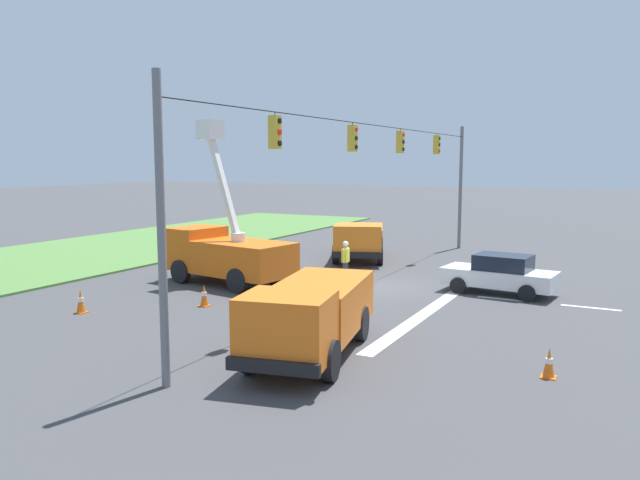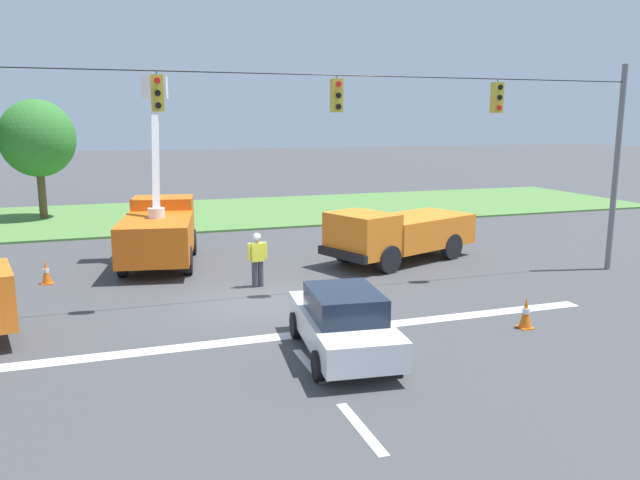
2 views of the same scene
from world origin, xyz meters
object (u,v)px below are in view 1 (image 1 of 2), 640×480
object	(u,v)px
utility_truck_bucket_lift	(225,251)
traffic_cone_mid_right	(549,363)
traffic_cone_mid_left	(517,264)
traffic_cone_foreground_left	(81,301)
sedan_white	(500,274)
utility_truck_support_far	(311,313)
road_worker	(345,259)
traffic_cone_near_bucket	(204,295)
utility_truck_support_near	(359,239)

from	to	relation	value
utility_truck_bucket_lift	traffic_cone_mid_right	world-z (taller)	utility_truck_bucket_lift
utility_truck_bucket_lift	traffic_cone_mid_left	xyz separation A→B (m)	(8.39, -10.58, -0.98)
traffic_cone_foreground_left	traffic_cone_mid_right	distance (m)	15.19
sedan_white	traffic_cone_mid_left	distance (m)	5.17
utility_truck_bucket_lift	utility_truck_support_far	world-z (taller)	utility_truck_bucket_lift
utility_truck_support_far	traffic_cone_mid_left	bearing A→B (deg)	-9.83
road_worker	traffic_cone_near_bucket	xyz separation A→B (m)	(-6.52, 2.57, -0.61)
road_worker	traffic_cone_foreground_left	xyz separation A→B (m)	(-9.27, 5.72, -0.59)
sedan_white	road_worker	distance (m)	6.48
road_worker	traffic_cone_mid_left	bearing A→B (deg)	-47.65
sedan_white	road_worker	xyz separation A→B (m)	(-0.52, 6.46, 0.21)
traffic_cone_foreground_left	traffic_cone_mid_right	xyz separation A→B (m)	(0.55, -15.18, -0.04)
utility_truck_support_far	road_worker	xyz separation A→B (m)	(9.82, 3.54, -0.17)
utility_truck_bucket_lift	road_worker	size ratio (longest dim) A/B	3.90
sedan_white	traffic_cone_foreground_left	xyz separation A→B (m)	(-9.79, 12.17, -0.38)
sedan_white	traffic_cone_foreground_left	distance (m)	15.63
utility_truck_bucket_lift	traffic_cone_foreground_left	xyz separation A→B (m)	(-6.55, 1.36, -0.99)
utility_truck_support_far	road_worker	bearing A→B (deg)	19.82
traffic_cone_foreground_left	traffic_cone_mid_left	size ratio (longest dim) A/B	0.99
traffic_cone_mid_right	traffic_cone_near_bucket	world-z (taller)	traffic_cone_near_bucket
utility_truck_support_far	traffic_cone_mid_left	distance (m)	15.74
utility_truck_bucket_lift	sedan_white	world-z (taller)	utility_truck_bucket_lift
utility_truck_support_near	traffic_cone_mid_left	xyz separation A→B (m)	(-0.26, -8.18, -0.70)
utility_truck_support_near	utility_truck_support_far	distance (m)	16.68
utility_truck_support_near	traffic_cone_foreground_left	bearing A→B (deg)	166.11
traffic_cone_foreground_left	traffic_cone_mid_left	bearing A→B (deg)	-38.63
traffic_cone_foreground_left	traffic_cone_mid_right	size ratio (longest dim) A/B	1.10
traffic_cone_foreground_left	traffic_cone_near_bucket	size ratio (longest dim) A/B	1.04
sedan_white	traffic_cone_near_bucket	xyz separation A→B (m)	(-7.04, 9.02, -0.40)
traffic_cone_mid_left	traffic_cone_near_bucket	distance (m)	15.03
utility_truck_support_far	sedan_white	distance (m)	10.75
utility_truck_support_near	traffic_cone_foreground_left	xyz separation A→B (m)	(-15.20, 3.76, -0.70)
traffic_cone_mid_left	traffic_cone_near_bucket	bearing A→B (deg)	144.22
road_worker	traffic_cone_mid_right	distance (m)	12.88
utility_truck_support_far	traffic_cone_mid_right	distance (m)	6.08
utility_truck_bucket_lift	sedan_white	distance (m)	11.30
traffic_cone_mid_right	utility_truck_support_far	bearing A→B (deg)	100.54
utility_truck_support_far	sedan_white	xyz separation A→B (m)	(10.34, -2.92, -0.38)
utility_truck_support_near	road_worker	xyz separation A→B (m)	(-5.93, -1.96, -0.11)
sedan_white	utility_truck_support_far	bearing A→B (deg)	164.24
traffic_cone_foreground_left	traffic_cone_mid_right	bearing A→B (deg)	-87.91
traffic_cone_mid_left	traffic_cone_near_bucket	xyz separation A→B (m)	(-12.20, 8.79, -0.02)
utility_truck_support_near	traffic_cone_foreground_left	size ratio (longest dim) A/B	8.11
sedan_white	traffic_cone_foreground_left	bearing A→B (deg)	128.81
utility_truck_support_far	traffic_cone_foreground_left	xyz separation A→B (m)	(0.55, 9.26, -0.76)
road_worker	traffic_cone_mid_left	size ratio (longest dim) A/B	2.15
traffic_cone_foreground_left	traffic_cone_mid_right	world-z (taller)	traffic_cone_foreground_left
utility_truck_support_far	traffic_cone_foreground_left	world-z (taller)	utility_truck_support_far
utility_truck_support_far	traffic_cone_mid_right	bearing A→B (deg)	-79.46
utility_truck_bucket_lift	sedan_white	size ratio (longest dim) A/B	1.55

